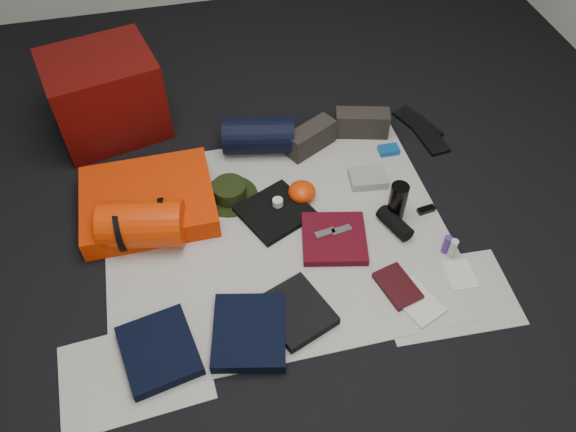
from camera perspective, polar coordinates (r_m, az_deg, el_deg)
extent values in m
cube|color=black|center=(2.68, -1.10, -2.07)|extent=(4.50, 4.50, 0.02)
cube|color=beige|center=(2.67, -1.10, -1.90)|extent=(1.60, 1.30, 0.01)
cube|color=beige|center=(2.38, -15.28, -15.06)|extent=(0.61, 0.44, 0.00)
cube|color=beige|center=(2.57, 15.85, -7.74)|extent=(0.60, 0.43, 0.00)
cube|color=#500805|center=(3.22, -18.05, 11.60)|extent=(0.64, 0.57, 0.46)
cube|color=red|center=(2.81, -14.01, 1.47)|extent=(0.63, 0.52, 0.11)
cylinder|color=red|center=(2.65, -14.59, -0.82)|extent=(0.41, 0.29, 0.22)
cylinder|color=black|center=(2.66, -16.69, -1.22)|extent=(0.02, 0.22, 0.22)
cylinder|color=black|center=(2.64, -12.46, -0.47)|extent=(0.02, 0.22, 0.22)
cylinder|color=black|center=(3.01, -3.03, 8.16)|extent=(0.41, 0.27, 0.20)
cylinder|color=black|center=(2.84, -5.91, 2.04)|extent=(0.36, 0.36, 0.01)
cylinder|color=black|center=(2.81, -5.98, 2.61)|extent=(0.17, 0.17, 0.08)
cube|color=#2C2822|center=(3.04, 2.32, 7.93)|extent=(0.30, 0.23, 0.14)
cube|color=#2C2822|center=(3.15, 7.52, 9.36)|extent=(0.31, 0.18, 0.15)
cube|color=black|center=(3.24, 14.02, 7.91)|extent=(0.14, 0.31, 0.02)
cube|color=black|center=(3.31, 13.01, 9.13)|extent=(0.22, 0.32, 0.02)
cube|color=black|center=(2.37, -12.96, -13.18)|extent=(0.34, 0.37, 0.05)
cube|color=black|center=(2.35, -3.95, -11.67)|extent=(0.36, 0.39, 0.05)
cube|color=black|center=(2.40, 0.84, -9.67)|extent=(0.34, 0.36, 0.04)
cube|color=black|center=(2.74, -1.32, 0.42)|extent=(0.40, 0.39, 0.03)
cube|color=#4B0813|center=(2.64, 4.70, -2.28)|extent=(0.35, 0.35, 0.04)
ellipsoid|color=red|center=(2.79, 1.43, 2.48)|extent=(0.16, 0.16, 0.09)
cube|color=gray|center=(2.91, 8.12, 3.84)|extent=(0.20, 0.16, 0.05)
cylinder|color=black|center=(2.71, 11.04, 1.39)|extent=(0.09, 0.09, 0.21)
cylinder|color=black|center=(2.71, 10.79, -0.72)|extent=(0.14, 0.21, 0.07)
cube|color=silver|center=(2.92, 7.85, 3.90)|extent=(0.12, 0.11, 0.04)
cube|color=navy|center=(3.09, 10.19, 6.62)|extent=(0.11, 0.07, 0.03)
cylinder|color=#4F2474|center=(2.67, 15.81, -2.80)|extent=(0.04, 0.04, 0.10)
cylinder|color=#A9AEA9|center=(2.66, 16.38, -3.17)|extent=(0.04, 0.04, 0.11)
cube|color=black|center=(2.52, 11.06, -7.01)|extent=(0.18, 0.23, 0.03)
cube|color=beige|center=(2.51, 12.93, -8.45)|extent=(0.22, 0.26, 0.01)
cube|color=beige|center=(2.64, 17.10, -5.66)|extent=(0.14, 0.17, 0.01)
cube|color=black|center=(2.84, 13.85, 0.63)|extent=(0.09, 0.05, 0.02)
cube|color=silver|center=(2.36, -14.66, -15.43)|extent=(0.08, 0.08, 0.01)
cylinder|color=beige|center=(2.74, -1.05, 1.41)|extent=(0.05, 0.05, 0.04)
cube|color=silver|center=(2.62, 3.78, -1.75)|extent=(0.10, 0.05, 0.01)
cube|color=silver|center=(2.64, 5.45, -1.43)|extent=(0.10, 0.05, 0.01)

